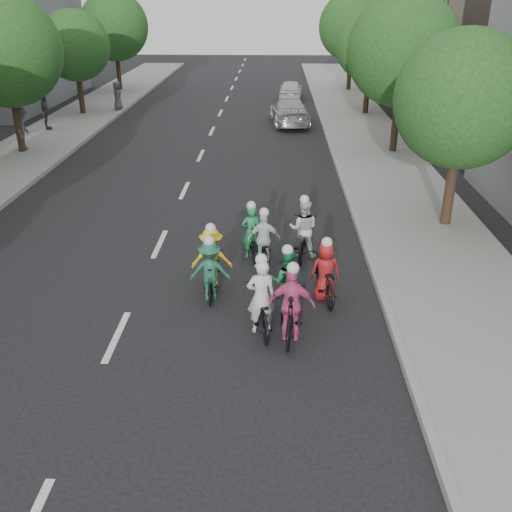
{
  "coord_description": "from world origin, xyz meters",
  "views": [
    {
      "loc": [
        3.38,
        -10.38,
        6.82
      ],
      "look_at": [
        2.96,
        2.1,
        1.0
      ],
      "focal_mm": 40.0,
      "sensor_mm": 36.0,
      "label": 1
    }
  ],
  "objects_px": {
    "cyclist_4": "(325,276)",
    "cyclist_7": "(210,274)",
    "cyclist_3": "(292,310)",
    "spectator_0": "(23,129)",
    "spectator_2": "(118,96)",
    "cyclist_8": "(264,245)",
    "follow_car_lead": "(290,112)",
    "cyclist_5": "(251,237)",
    "cyclist_6": "(303,234)",
    "spectator_1": "(45,112)",
    "follow_car_trail": "(291,89)",
    "cyclist_1": "(287,285)",
    "cyclist_2": "(212,263)",
    "cyclist_0": "(261,305)"
  },
  "relations": [
    {
      "from": "cyclist_0",
      "to": "cyclist_8",
      "type": "relative_size",
      "value": 1.16
    },
    {
      "from": "cyclist_6",
      "to": "cyclist_2",
      "type": "bearing_deg",
      "value": 47.69
    },
    {
      "from": "spectator_1",
      "to": "follow_car_trail",
      "type": "bearing_deg",
      "value": -73.44
    },
    {
      "from": "cyclist_6",
      "to": "spectator_2",
      "type": "bearing_deg",
      "value": -54.81
    },
    {
      "from": "cyclist_8",
      "to": "follow_car_lead",
      "type": "relative_size",
      "value": 0.34
    },
    {
      "from": "spectator_2",
      "to": "cyclist_7",
      "type": "bearing_deg",
      "value": -171.92
    },
    {
      "from": "cyclist_5",
      "to": "spectator_0",
      "type": "xyz_separation_m",
      "value": [
        -10.91,
        11.04,
        0.52
      ]
    },
    {
      "from": "spectator_1",
      "to": "spectator_2",
      "type": "distance_m",
      "value": 6.1
    },
    {
      "from": "follow_car_trail",
      "to": "spectator_1",
      "type": "relative_size",
      "value": 2.1
    },
    {
      "from": "cyclist_3",
      "to": "cyclist_1",
      "type": "bearing_deg",
      "value": -79.27
    },
    {
      "from": "follow_car_lead",
      "to": "spectator_0",
      "type": "distance_m",
      "value": 13.97
    },
    {
      "from": "spectator_0",
      "to": "cyclist_2",
      "type": "bearing_deg",
      "value": -153.06
    },
    {
      "from": "cyclist_3",
      "to": "cyclist_6",
      "type": "height_order",
      "value": "cyclist_3"
    },
    {
      "from": "cyclist_8",
      "to": "follow_car_lead",
      "type": "bearing_deg",
      "value": -97.96
    },
    {
      "from": "spectator_1",
      "to": "spectator_2",
      "type": "xyz_separation_m",
      "value": [
        2.37,
        5.62,
        -0.06
      ]
    },
    {
      "from": "spectator_0",
      "to": "spectator_1",
      "type": "distance_m",
      "value": 4.2
    },
    {
      "from": "spectator_1",
      "to": "cyclist_4",
      "type": "bearing_deg",
      "value": -165.37
    },
    {
      "from": "cyclist_5",
      "to": "cyclist_8",
      "type": "distance_m",
      "value": 0.59
    },
    {
      "from": "cyclist_1",
      "to": "cyclist_7",
      "type": "height_order",
      "value": "cyclist_1"
    },
    {
      "from": "cyclist_0",
      "to": "cyclist_3",
      "type": "relative_size",
      "value": 1.0
    },
    {
      "from": "cyclist_6",
      "to": "cyclist_0",
      "type": "bearing_deg",
      "value": 83.03
    },
    {
      "from": "cyclist_4",
      "to": "spectator_1",
      "type": "xyz_separation_m",
      "value": [
        -13.3,
        17.52,
        0.48
      ]
    },
    {
      "from": "cyclist_0",
      "to": "cyclist_2",
      "type": "relative_size",
      "value": 1.1
    },
    {
      "from": "cyclist_5",
      "to": "spectator_0",
      "type": "height_order",
      "value": "spectator_0"
    },
    {
      "from": "cyclist_4",
      "to": "cyclist_6",
      "type": "height_order",
      "value": "cyclist_6"
    },
    {
      "from": "cyclist_4",
      "to": "cyclist_7",
      "type": "bearing_deg",
      "value": -4.96
    },
    {
      "from": "cyclist_7",
      "to": "follow_car_trail",
      "type": "xyz_separation_m",
      "value": [
        2.54,
        28.3,
        0.01
      ]
    },
    {
      "from": "cyclist_3",
      "to": "spectator_0",
      "type": "bearing_deg",
      "value": -45.49
    },
    {
      "from": "cyclist_5",
      "to": "spectator_1",
      "type": "bearing_deg",
      "value": -62.59
    },
    {
      "from": "cyclist_4",
      "to": "follow_car_trail",
      "type": "xyz_separation_m",
      "value": [
        -0.21,
        28.17,
        0.07
      ]
    },
    {
      "from": "cyclist_6",
      "to": "spectator_0",
      "type": "distance_m",
      "value": 16.51
    },
    {
      "from": "cyclist_1",
      "to": "follow_car_trail",
      "type": "relative_size",
      "value": 0.5
    },
    {
      "from": "cyclist_0",
      "to": "follow_car_trail",
      "type": "distance_m",
      "value": 29.71
    },
    {
      "from": "cyclist_8",
      "to": "cyclist_5",
      "type": "bearing_deg",
      "value": -56.63
    },
    {
      "from": "spectator_0",
      "to": "spectator_2",
      "type": "xyz_separation_m",
      "value": [
        1.85,
        9.79,
        -0.11
      ]
    },
    {
      "from": "cyclist_3",
      "to": "spectator_1",
      "type": "bearing_deg",
      "value": -50.9
    },
    {
      "from": "cyclist_4",
      "to": "follow_car_lead",
      "type": "bearing_deg",
      "value": -96.44
    },
    {
      "from": "cyclist_3",
      "to": "cyclist_7",
      "type": "distance_m",
      "value": 2.54
    },
    {
      "from": "cyclist_2",
      "to": "spectator_0",
      "type": "xyz_separation_m",
      "value": [
        -10.0,
        12.87,
        0.46
      ]
    },
    {
      "from": "cyclist_0",
      "to": "cyclist_7",
      "type": "bearing_deg",
      "value": -57.41
    },
    {
      "from": "cyclist_4",
      "to": "spectator_1",
      "type": "relative_size",
      "value": 1.11
    },
    {
      "from": "cyclist_6",
      "to": "cyclist_8",
      "type": "height_order",
      "value": "cyclist_6"
    },
    {
      "from": "cyclist_2",
      "to": "spectator_1",
      "type": "distance_m",
      "value": 20.03
    },
    {
      "from": "cyclist_7",
      "to": "cyclist_3",
      "type": "bearing_deg",
      "value": 136.02
    },
    {
      "from": "cyclist_1",
      "to": "cyclist_8",
      "type": "xyz_separation_m",
      "value": [
        -0.57,
        2.5,
        -0.09
      ]
    },
    {
      "from": "cyclist_3",
      "to": "follow_car_trail",
      "type": "bearing_deg",
      "value": -84.9
    },
    {
      "from": "cyclist_1",
      "to": "follow_car_lead",
      "type": "xyz_separation_m",
      "value": [
        0.48,
        20.56,
        0.05
      ]
    },
    {
      "from": "cyclist_5",
      "to": "spectator_0",
      "type": "distance_m",
      "value": 15.53
    },
    {
      "from": "cyclist_3",
      "to": "spectator_2",
      "type": "relative_size",
      "value": 1.13
    },
    {
      "from": "cyclist_5",
      "to": "cyclist_6",
      "type": "distance_m",
      "value": 1.45
    }
  ]
}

